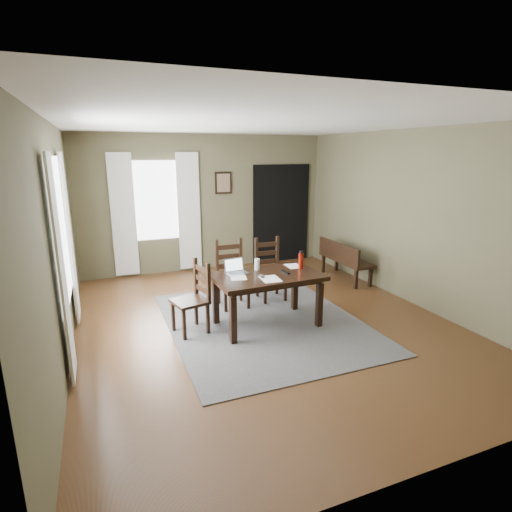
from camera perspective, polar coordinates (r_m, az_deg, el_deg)
name	(u,v)px	position (r m, az deg, el deg)	size (l,w,h in m)	color
ground	(264,322)	(5.76, 1.12, -9.45)	(5.00, 6.00, 0.01)	#492C16
room_shell	(264,195)	(5.29, 1.21, 8.74)	(5.02, 6.02, 2.71)	brown
rug	(264,322)	(5.76, 1.12, -9.35)	(2.60, 3.20, 0.01)	#464646
dining_table	(267,281)	(5.44, 1.61, -3.55)	(1.49, 0.93, 0.73)	black
chair_end	(193,298)	(5.35, -8.95, -6.00)	(0.51, 0.51, 0.96)	black
chair_back_left	(232,275)	(6.20, -3.45, -2.66)	(0.46, 0.46, 1.03)	black
chair_back_right	(270,270)	(6.51, 2.02, -1.97)	(0.44, 0.45, 0.99)	black
bench	(343,257)	(7.67, 12.37, -0.20)	(0.41, 1.28, 0.72)	black
laptop	(236,269)	(5.47, -2.93, -1.92)	(0.31, 0.25, 0.20)	#B7B7BC
computer_mouse	(262,276)	(5.28, 0.83, -2.91)	(0.05, 0.09, 0.03)	#3F3F42
tv_remote	(285,272)	(5.49, 4.22, -2.32)	(0.05, 0.17, 0.02)	black
drinking_glass	(257,264)	(5.59, 0.16, -1.21)	(0.07, 0.07, 0.16)	silver
water_bottle	(301,261)	(5.69, 6.43, -0.64)	(0.08, 0.08, 0.26)	#991A0B
paper_a	(238,277)	(5.29, -2.55, -3.05)	(0.21, 0.27, 0.00)	white
paper_d	(294,266)	(5.82, 5.38, -1.44)	(0.20, 0.27, 0.00)	white
paper_e	(270,279)	(5.21, 2.07, -3.30)	(0.24, 0.31, 0.00)	white
window_left	(61,232)	(5.15, -26.07, 3.13)	(0.01, 1.30, 1.70)	white
window_back	(156,201)	(7.94, -14.08, 7.68)	(1.00, 0.01, 1.50)	white
curtain_left_near	(62,271)	(4.40, -26.01, -1.95)	(0.03, 0.48, 2.30)	silver
curtain_left_far	(70,239)	(5.99, -25.02, 2.22)	(0.03, 0.48, 2.30)	silver
curtain_back_left	(123,216)	(7.89, -18.42, 5.50)	(0.44, 0.03, 2.30)	silver
curtain_back_right	(189,212)	(8.05, -9.55, 6.20)	(0.44, 0.03, 2.30)	silver
framed_picture	(223,183)	(8.20, -4.69, 10.37)	(0.34, 0.03, 0.44)	black
doorway_back	(281,214)	(8.75, 3.61, 6.03)	(1.30, 0.03, 2.10)	black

